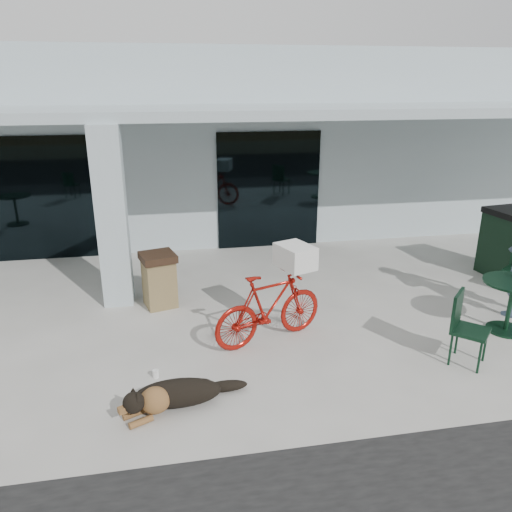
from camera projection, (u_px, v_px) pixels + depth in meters
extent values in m
plane|color=beige|center=(216.00, 359.00, 7.15)|extent=(80.00, 80.00, 0.00)
cube|color=#ACBDC3|center=(182.00, 137.00, 14.29)|extent=(22.00, 7.00, 4.50)
cube|color=black|center=(42.00, 199.00, 10.77)|extent=(2.80, 0.06, 2.70)
cube|color=black|center=(269.00, 191.00, 11.63)|extent=(2.40, 0.06, 2.70)
cube|color=#ACBDC3|center=(112.00, 218.00, 8.51)|extent=(0.50, 0.50, 3.12)
cube|color=#ACBDC3|center=(191.00, 112.00, 9.42)|extent=(22.00, 2.80, 0.18)
imported|color=#9C140C|center=(269.00, 307.00, 7.49)|extent=(1.92, 1.14, 1.11)
cube|color=white|center=(295.00, 256.00, 7.46)|extent=(0.61, 0.70, 0.35)
cylinder|color=white|center=(156.00, 374.00, 6.69)|extent=(0.09, 0.09, 0.11)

